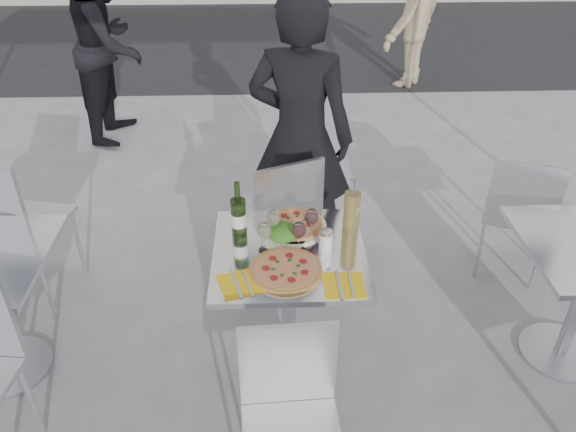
{
  "coord_description": "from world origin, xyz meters",
  "views": [
    {
      "loc": [
        -0.08,
        -2.13,
        2.34
      ],
      "look_at": [
        0.0,
        0.15,
        0.85
      ],
      "focal_mm": 35.0,
      "sensor_mm": 36.0,
      "label": 1
    }
  ],
  "objects_px": {
    "pedestrian_a": "(109,45)",
    "wineglass_red_a": "(299,231)",
    "sugar_shaker": "(326,240)",
    "napkin_right": "(344,285)",
    "woman_diner": "(300,137)",
    "pizza_far": "(294,225)",
    "salad_plate": "(283,234)",
    "wine_bottle": "(239,215)",
    "napkin_left": "(240,284)",
    "pedestrian_b": "(412,15)",
    "chair_far": "(281,214)",
    "main_table": "(289,285)",
    "carafe": "(352,211)",
    "pizza_near": "(286,270)",
    "side_chair_lfar": "(6,220)",
    "side_chair_rfar": "(520,208)",
    "wineglass_white_b": "(274,219)",
    "wineglass_white_a": "(264,231)",
    "wineglass_red_b": "(312,218)",
    "chair_near": "(290,409)"
  },
  "relations": [
    {
      "from": "sugar_shaker",
      "to": "napkin_left",
      "type": "distance_m",
      "value": 0.46
    },
    {
      "from": "napkin_left",
      "to": "sugar_shaker",
      "type": "bearing_deg",
      "value": 14.67
    },
    {
      "from": "pedestrian_b",
      "to": "napkin_left",
      "type": "bearing_deg",
      "value": 16.65
    },
    {
      "from": "main_table",
      "to": "wineglass_red_a",
      "type": "distance_m",
      "value": 0.32
    },
    {
      "from": "salad_plate",
      "to": "carafe",
      "type": "bearing_deg",
      "value": 10.37
    },
    {
      "from": "sugar_shaker",
      "to": "wineglass_white_a",
      "type": "bearing_deg",
      "value": 179.25
    },
    {
      "from": "wineglass_white_a",
      "to": "pedestrian_a",
      "type": "bearing_deg",
      "value": 114.99
    },
    {
      "from": "wine_bottle",
      "to": "chair_near",
      "type": "bearing_deg",
      "value": -75.61
    },
    {
      "from": "salad_plate",
      "to": "sugar_shaker",
      "type": "xyz_separation_m",
      "value": [
        0.2,
        -0.09,
        0.02
      ]
    },
    {
      "from": "main_table",
      "to": "chair_near",
      "type": "distance_m",
      "value": 0.7
    },
    {
      "from": "salad_plate",
      "to": "wine_bottle",
      "type": "height_order",
      "value": "wine_bottle"
    },
    {
      "from": "pedestrian_a",
      "to": "napkin_left",
      "type": "distance_m",
      "value": 3.5
    },
    {
      "from": "pizza_far",
      "to": "side_chair_lfar",
      "type": "bearing_deg",
      "value": 168.03
    },
    {
      "from": "sugar_shaker",
      "to": "napkin_right",
      "type": "height_order",
      "value": "sugar_shaker"
    },
    {
      "from": "pedestrian_a",
      "to": "carafe",
      "type": "bearing_deg",
      "value": -141.64
    },
    {
      "from": "woman_diner",
      "to": "pizza_far",
      "type": "relative_size",
      "value": 5.5
    },
    {
      "from": "wine_bottle",
      "to": "napkin_left",
      "type": "distance_m",
      "value": 0.39
    },
    {
      "from": "side_chair_rfar",
      "to": "wine_bottle",
      "type": "distance_m",
      "value": 1.79
    },
    {
      "from": "pizza_near",
      "to": "wineglass_red_a",
      "type": "bearing_deg",
      "value": 67.54
    },
    {
      "from": "chair_far",
      "to": "pedestrian_b",
      "type": "distance_m",
      "value": 3.98
    },
    {
      "from": "wine_bottle",
      "to": "wineglass_white_a",
      "type": "bearing_deg",
      "value": -47.36
    },
    {
      "from": "pizza_near",
      "to": "wine_bottle",
      "type": "distance_m",
      "value": 0.38
    },
    {
      "from": "chair_near",
      "to": "wineglass_white_a",
      "type": "height_order",
      "value": "wineglass_white_a"
    },
    {
      "from": "wineglass_white_a",
      "to": "pedestrian_b",
      "type": "bearing_deg",
      "value": 68.89
    },
    {
      "from": "chair_far",
      "to": "chair_near",
      "type": "height_order",
      "value": "chair_far"
    },
    {
      "from": "napkin_right",
      "to": "salad_plate",
      "type": "bearing_deg",
      "value": 124.96
    },
    {
      "from": "side_chair_lfar",
      "to": "wine_bottle",
      "type": "relative_size",
      "value": 3.47
    },
    {
      "from": "pedestrian_a",
      "to": "pizza_near",
      "type": "height_order",
      "value": "pedestrian_a"
    },
    {
      "from": "chair_far",
      "to": "side_chair_rfar",
      "type": "distance_m",
      "value": 1.45
    },
    {
      "from": "carafe",
      "to": "wineglass_red_b",
      "type": "bearing_deg",
      "value": -169.76
    },
    {
      "from": "side_chair_rfar",
      "to": "napkin_right",
      "type": "height_order",
      "value": "side_chair_rfar"
    },
    {
      "from": "side_chair_lfar",
      "to": "sugar_shaker",
      "type": "xyz_separation_m",
      "value": [
        1.73,
        -0.53,
        0.2
      ]
    },
    {
      "from": "main_table",
      "to": "wine_bottle",
      "type": "bearing_deg",
      "value": 148.76
    },
    {
      "from": "wineglass_red_b",
      "to": "napkin_right",
      "type": "distance_m",
      "value": 0.41
    },
    {
      "from": "salad_plate",
      "to": "wine_bottle",
      "type": "xyz_separation_m",
      "value": [
        -0.21,
        0.05,
        0.08
      ]
    },
    {
      "from": "side_chair_rfar",
      "to": "pedestrian_b",
      "type": "bearing_deg",
      "value": -67.79
    },
    {
      "from": "main_table",
      "to": "napkin_right",
      "type": "xyz_separation_m",
      "value": [
        0.23,
        -0.26,
        0.21
      ]
    },
    {
      "from": "pedestrian_b",
      "to": "wineglass_white_b",
      "type": "xyz_separation_m",
      "value": [
        -1.6,
        -4.17,
        0.06
      ]
    },
    {
      "from": "side_chair_rfar",
      "to": "wineglass_red_b",
      "type": "xyz_separation_m",
      "value": [
        -1.31,
        -0.57,
        0.34
      ]
    },
    {
      "from": "woman_diner",
      "to": "pedestrian_a",
      "type": "xyz_separation_m",
      "value": [
        -1.62,
        2.06,
        -0.03
      ]
    },
    {
      "from": "chair_far",
      "to": "carafe",
      "type": "xyz_separation_m",
      "value": [
        0.34,
        -0.48,
        0.32
      ]
    },
    {
      "from": "wineglass_white_a",
      "to": "wine_bottle",
      "type": "bearing_deg",
      "value": 132.64
    },
    {
      "from": "pedestrian_a",
      "to": "chair_far",
      "type": "bearing_deg",
      "value": -142.2
    },
    {
      "from": "napkin_left",
      "to": "pedestrian_b",
      "type": "bearing_deg",
      "value": 52.11
    },
    {
      "from": "chair_far",
      "to": "main_table",
      "type": "bearing_deg",
      "value": 69.49
    },
    {
      "from": "main_table",
      "to": "wineglass_white_b",
      "type": "relative_size",
      "value": 4.76
    },
    {
      "from": "pedestrian_a",
      "to": "side_chair_lfar",
      "type": "bearing_deg",
      "value": -175.25
    },
    {
      "from": "side_chair_rfar",
      "to": "salad_plate",
      "type": "xyz_separation_m",
      "value": [
        -1.45,
        -0.6,
        0.27
      ]
    },
    {
      "from": "pedestrian_a",
      "to": "wineglass_red_a",
      "type": "bearing_deg",
      "value": -146.74
    },
    {
      "from": "chair_near",
      "to": "napkin_left",
      "type": "distance_m",
      "value": 0.57
    }
  ]
}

